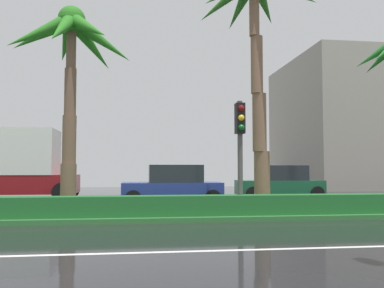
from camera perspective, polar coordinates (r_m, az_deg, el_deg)
The scene contains 9 objects.
ground_plane at distance 15.12m, azimuth -18.15°, elevation -9.35°, with size 90.00×42.00×0.10m, color black.
median_strip at distance 14.13m, azimuth -18.89°, elevation -9.26°, with size 85.50×4.00×0.15m, color #2D6B33.
median_hedge at distance 12.73m, azimuth -20.11°, elevation -8.20°, with size 76.50×0.70×0.60m.
palm_tree_centre_left at distance 14.56m, azimuth -16.45°, elevation 12.48°, with size 4.35×4.34×6.81m.
palm_tree_centre at distance 15.14m, azimuth 8.74°, elevation 16.97°, with size 4.41×4.40×8.54m.
traffic_signal_median_right at distance 12.98m, azimuth 6.67°, elevation 1.14°, with size 0.28×0.43×3.53m.
box_truck_lead at distance 21.77m, azimuth -23.75°, elevation -3.16°, with size 6.40×2.64×3.46m.
car_in_traffic_second at distance 18.05m, azimuth -2.66°, elevation -5.74°, with size 4.30×2.02×1.72m.
car_in_traffic_third at distance 21.76m, azimuth 12.07°, elevation -5.28°, with size 4.30×2.02×1.72m.
Camera 1 is at (2.73, -5.79, 1.55)m, focal length 38.59 mm.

